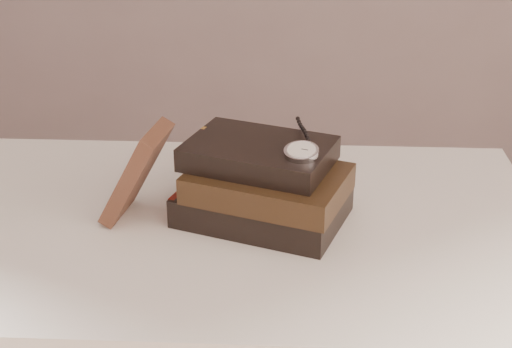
{
  "coord_description": "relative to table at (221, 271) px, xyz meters",
  "views": [
    {
      "loc": [
        0.11,
        -0.67,
        1.32
      ],
      "look_at": [
        0.06,
        0.36,
        0.82
      ],
      "focal_mm": 53.28,
      "sensor_mm": 36.0,
      "label": 1
    }
  ],
  "objects": [
    {
      "name": "journal",
      "position": [
        -0.12,
        0.01,
        0.17
      ],
      "size": [
        0.11,
        0.11,
        0.15
      ],
      "primitive_type": "cube",
      "rotation": [
        0.0,
        0.5,
        -0.17
      ],
      "color": "#3B2016",
      "rests_on": "table"
    },
    {
      "name": "table",
      "position": [
        0.0,
        0.0,
        0.0
      ],
      "size": [
        1.0,
        0.6,
        0.75
      ],
      "color": "silver",
      "rests_on": "ground"
    },
    {
      "name": "eyeglasses",
      "position": [
        0.01,
        0.12,
        0.16
      ],
      "size": [
        0.13,
        0.14,
        0.05
      ],
      "color": "silver",
      "rests_on": "book_stack"
    },
    {
      "name": "pocket_watch",
      "position": [
        0.12,
        -0.02,
        0.22
      ],
      "size": [
        0.06,
        0.16,
        0.02
      ],
      "color": "silver",
      "rests_on": "book_stack"
    },
    {
      "name": "book_stack",
      "position": [
        0.07,
        0.01,
        0.15
      ],
      "size": [
        0.28,
        0.24,
        0.12
      ],
      "color": "black",
      "rests_on": "table"
    }
  ]
}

